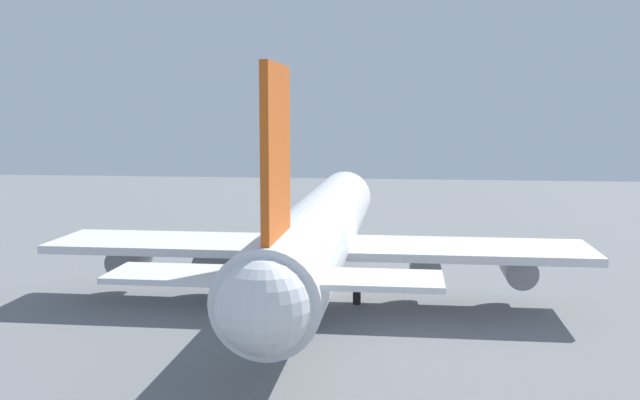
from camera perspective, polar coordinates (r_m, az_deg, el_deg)
The scene contains 3 objects.
ground_plane at distance 68.00m, azimuth -0.00°, elevation -7.45°, with size 233.95×233.95×0.00m, color slate.
cargo_airplane at distance 66.71m, azimuth -0.01°, elevation -2.51°, with size 58.49×47.13×19.73m.
safety_cone_nose at distance 93.53m, azimuth 1.78°, elevation -3.21°, with size 0.55×0.55×0.79m, color orange.
Camera 1 is at (-65.38, -7.88, 16.94)m, focal length 41.05 mm.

